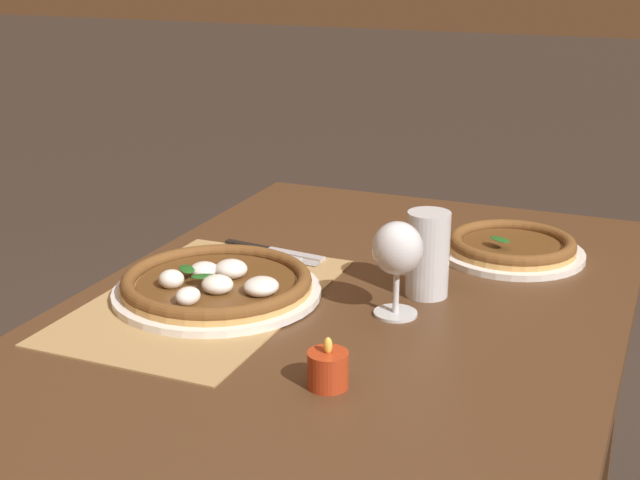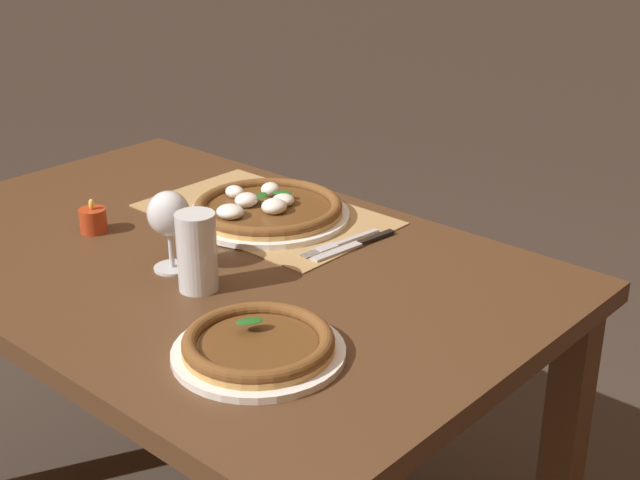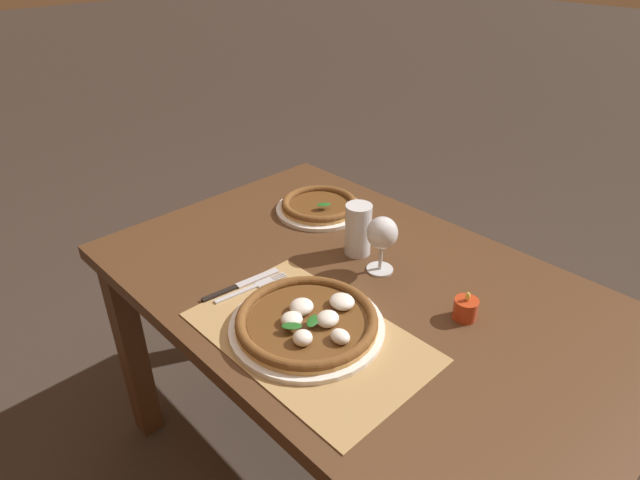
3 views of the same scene
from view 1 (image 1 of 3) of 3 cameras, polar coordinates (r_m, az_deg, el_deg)
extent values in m
cube|color=#4C301C|center=(1.45, 1.41, -5.19)|extent=(1.36, 0.87, 0.04)
cube|color=#4C301C|center=(2.26, -1.87, -6.39)|extent=(0.07, 0.07, 0.70)
cube|color=#4C301C|center=(2.09, 17.55, -9.47)|extent=(0.07, 0.07, 0.70)
cube|color=#A88451|center=(1.49, -7.45, -3.78)|extent=(0.53, 0.33, 0.00)
cylinder|color=white|center=(1.50, -6.60, -3.30)|extent=(0.35, 0.35, 0.01)
cylinder|color=tan|center=(1.49, -6.62, -2.91)|extent=(0.32, 0.32, 0.01)
torus|color=brown|center=(1.49, -6.63, -2.56)|extent=(0.32, 0.32, 0.02)
cylinder|color=brown|center=(1.49, -6.63, -2.68)|extent=(0.26, 0.26, 0.00)
ellipsoid|color=white|center=(1.51, -7.42, -1.91)|extent=(0.05, 0.05, 0.03)
ellipsoid|color=white|center=(1.44, -6.58, -2.85)|extent=(0.05, 0.05, 0.03)
ellipsoid|color=white|center=(1.51, -5.65, -1.82)|extent=(0.05, 0.06, 0.03)
ellipsoid|color=white|center=(1.43, -3.77, -2.98)|extent=(0.06, 0.06, 0.03)
ellipsoid|color=white|center=(1.41, -8.46, -3.58)|extent=(0.05, 0.04, 0.03)
ellipsoid|color=white|center=(1.48, -9.49, -2.49)|extent=(0.04, 0.04, 0.03)
ellipsoid|color=#1E5B1E|center=(1.47, -7.42, -2.32)|extent=(0.04, 0.05, 0.00)
ellipsoid|color=#1E5B1E|center=(1.50, -8.52, -1.84)|extent=(0.05, 0.05, 0.00)
cylinder|color=white|center=(1.72, 12.14, -0.82)|extent=(0.27, 0.27, 0.01)
cylinder|color=tan|center=(1.71, 12.16, -0.47)|extent=(0.24, 0.24, 0.01)
torus|color=brown|center=(1.71, 12.18, -0.16)|extent=(0.24, 0.24, 0.02)
cylinder|color=brown|center=(1.71, 12.18, -0.26)|extent=(0.19, 0.19, 0.00)
ellipsoid|color=#1E5B1E|center=(1.67, 11.45, 0.04)|extent=(0.04, 0.05, 0.00)
cylinder|color=silver|center=(1.43, 4.85, -4.70)|extent=(0.07, 0.07, 0.00)
cylinder|color=silver|center=(1.41, 4.88, -3.39)|extent=(0.01, 0.01, 0.06)
ellipsoid|color=silver|center=(1.39, 4.97, -0.52)|extent=(0.08, 0.08, 0.08)
ellipsoid|color=#AD5B14|center=(1.39, 4.96, -0.92)|extent=(0.07, 0.07, 0.05)
cylinder|color=silver|center=(1.49, 6.92, -0.90)|extent=(0.07, 0.07, 0.15)
cylinder|color=black|center=(1.49, 6.89, -1.43)|extent=(0.07, 0.07, 0.12)
cylinder|color=silver|center=(1.47, 6.99, 0.99)|extent=(0.07, 0.07, 0.02)
cube|color=#B7B7BC|center=(1.69, -4.29, -0.75)|extent=(0.03, 0.12, 0.00)
cube|color=#B7B7BC|center=(1.65, -1.99, -1.21)|extent=(0.03, 0.05, 0.00)
cylinder|color=#B7B7BC|center=(1.62, -0.88, -1.56)|extent=(0.01, 0.04, 0.00)
cylinder|color=#B7B7BC|center=(1.63, -0.77, -1.49)|extent=(0.01, 0.04, 0.00)
cylinder|color=#B7B7BC|center=(1.63, -0.66, -1.43)|extent=(0.01, 0.04, 0.00)
cylinder|color=#B7B7BC|center=(1.64, -0.55, -1.37)|extent=(0.01, 0.04, 0.00)
cube|color=black|center=(1.73, -4.67, -0.33)|extent=(0.02, 0.10, 0.01)
cube|color=#B7B7BC|center=(1.67, -1.60, -0.92)|extent=(0.03, 0.12, 0.00)
cylinder|color=#B23819|center=(1.20, 0.51, -8.29)|extent=(0.06, 0.06, 0.05)
cylinder|color=silver|center=(1.20, 0.51, -8.61)|extent=(0.04, 0.04, 0.03)
ellipsoid|color=#F9C64C|center=(1.18, 0.51, -6.77)|extent=(0.01, 0.01, 0.02)
camera|label=2|loc=(2.54, 37.45, 18.42)|focal=50.00mm
camera|label=3|loc=(1.43, -49.45, 21.49)|focal=30.00mm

